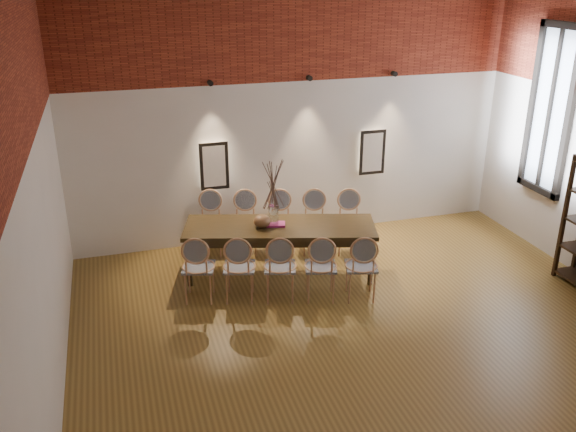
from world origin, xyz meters
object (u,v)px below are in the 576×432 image
object	(u,v)px
chair_far_b	(245,224)
chair_far_a	(210,225)
chair_far_d	(315,224)
chair_far_e	(350,224)
chair_near_e	(361,266)
chair_near_a	(199,267)
book	(276,224)
vase	(273,216)
bowl	(262,221)
chair_near_b	(239,267)
dining_table	(280,250)
chair_near_c	(280,266)
chair_near_d	(321,266)
chair_far_c	(280,224)

from	to	relation	value
chair_far_b	chair_far_a	bearing A→B (deg)	0.00
chair_far_d	chair_far_e	distance (m)	0.53
chair_near_e	chair_far_b	size ratio (longest dim) A/B	1.00
chair_near_a	book	size ratio (longest dim) A/B	3.62
chair_far_e	chair_far_b	bearing A→B (deg)	0.00
chair_far_b	chair_far_e	world-z (taller)	same
chair_far_d	vase	distance (m)	1.03
chair_near_a	bowl	world-z (taller)	chair_near_a
chair_far_a	chair_near_b	bearing A→B (deg)	110.59
bowl	dining_table	bearing A→B (deg)	-4.27
chair_near_c	chair_near_d	distance (m)	0.53
chair_far_c	chair_far_d	distance (m)	0.53
chair_near_d	vase	world-z (taller)	vase
chair_far_b	chair_far_d	bearing A→B (deg)	-180.00
chair_near_b	chair_far_c	size ratio (longest dim) A/B	1.00
dining_table	chair_far_a	world-z (taller)	chair_far_a
dining_table	chair_near_d	world-z (taller)	chair_near_d
chair_far_c	chair_near_c	bearing A→B (deg)	90.00
dining_table	book	size ratio (longest dim) A/B	10.21
chair_near_b	chair_near_e	xyz separation A→B (m)	(1.53, -0.43, 0.00)
chair_near_d	chair_far_b	world-z (taller)	same
vase	chair_far_e	bearing A→B (deg)	15.77
chair_far_c	book	world-z (taller)	chair_far_c
chair_near_d	chair_far_e	size ratio (longest dim) A/B	1.00
chair_near_c	chair_far_e	size ratio (longest dim) A/B	1.00
chair_near_e	bowl	xyz separation A→B (m)	(-1.08, 0.99, 0.37)
chair_near_c	chair_near_e	xyz separation A→B (m)	(1.02, -0.29, 0.00)
chair_near_a	chair_far_a	xyz separation A→B (m)	(0.38, 1.36, 0.00)
bowl	chair_near_d	bearing A→B (deg)	-56.03
chair_far_a	chair_far_e	xyz separation A→B (m)	(2.04, -0.58, 0.00)
chair_near_b	chair_near_e	world-z (taller)	same
chair_near_b	chair_near_c	xyz separation A→B (m)	(0.51, -0.14, 0.00)
chair_near_a	book	world-z (taller)	chair_near_a
chair_far_a	chair_far_b	bearing A→B (deg)	-180.00
bowl	book	bearing A→B (deg)	1.53
dining_table	chair_far_d	xyz separation A→B (m)	(0.70, 0.54, 0.09)
chair_far_e	book	size ratio (longest dim) A/B	3.62
chair_near_b	chair_far_e	bearing A→B (deg)	41.58
chair_far_b	book	distance (m)	0.89
chair_near_a	chair_far_b	size ratio (longest dim) A/B	1.00
chair_near_c	bowl	bearing A→B (deg)	110.47
chair_far_b	chair_far_e	xyz separation A→B (m)	(1.53, -0.43, 0.00)
chair_near_b	book	world-z (taller)	chair_near_b
chair_far_d	chair_far_e	bearing A→B (deg)	-180.00
chair_far_d	vase	xyz separation A→B (m)	(-0.79, -0.51, 0.43)
chair_far_d	chair_far_c	bearing A→B (deg)	0.00
chair_near_e	chair_near_a	bearing A→B (deg)	180.00
chair_near_a	chair_near_d	bearing A→B (deg)	0.00
chair_near_a	chair_far_e	size ratio (longest dim) A/B	1.00
chair_near_a	chair_far_a	size ratio (longest dim) A/B	1.00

